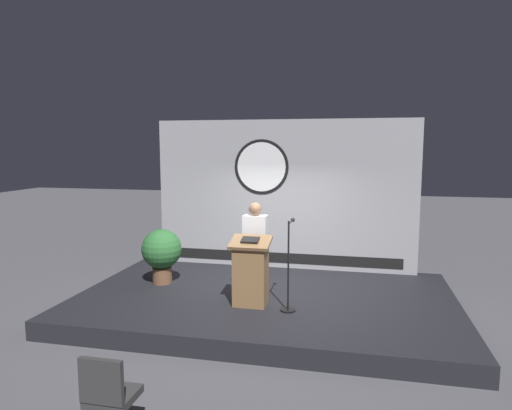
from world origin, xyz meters
The scene contains 8 objects.
ground_plane centered at (0.00, 0.00, 0.00)m, with size 40.00×40.00×0.00m, color #4C4C51.
stage_platform centered at (0.00, 0.00, 0.15)m, with size 6.40×4.00×0.30m, color black.
banner_display centered at (-0.01, 1.85, 1.85)m, with size 5.43×0.12×3.09m.
podium centered at (-0.13, -0.57, 0.84)m, with size 0.64×0.50×1.12m.
speaker_person centered at (-0.16, -0.09, 1.12)m, with size 0.40×0.26×1.61m.
microphone_stand centered at (0.50, -0.65, 0.80)m, with size 0.24×0.60×1.42m.
potted_plant centered at (-2.03, 0.24, 0.91)m, with size 0.74×0.74×1.02m.
audience_chair_left centered at (-0.78, -3.81, 0.49)m, with size 0.44×0.45×0.89m.
Camera 1 is at (1.52, -7.57, 2.86)m, focal length 32.29 mm.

